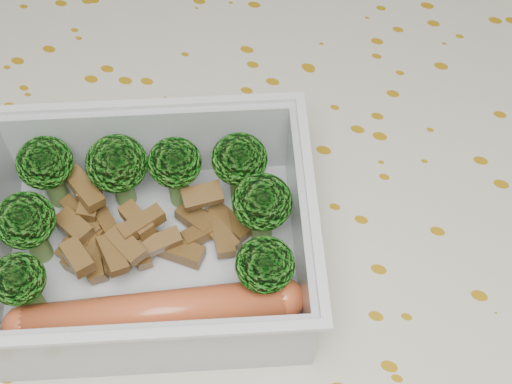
% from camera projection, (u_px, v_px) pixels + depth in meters
% --- Properties ---
extents(dining_table, '(1.40, 0.90, 0.75)m').
position_uv_depth(dining_table, '(253.00, 283.00, 0.51)').
color(dining_table, brown).
rests_on(dining_table, ground).
extents(tablecloth, '(1.46, 0.96, 0.19)m').
position_uv_depth(tablecloth, '(253.00, 249.00, 0.46)').
color(tablecloth, beige).
rests_on(tablecloth, dining_table).
extents(lunch_container, '(0.22, 0.20, 0.06)m').
position_uv_depth(lunch_container, '(149.00, 246.00, 0.40)').
color(lunch_container, silver).
rests_on(lunch_container, tablecloth).
extents(broccoli_florets, '(0.17, 0.14, 0.05)m').
position_uv_depth(broccoli_florets, '(147.00, 199.00, 0.39)').
color(broccoli_florets, '#608C3F').
rests_on(broccoli_florets, lunch_container).
extents(meat_pile, '(0.11, 0.08, 0.03)m').
position_uv_depth(meat_pile, '(130.00, 232.00, 0.41)').
color(meat_pile, brown).
rests_on(meat_pile, lunch_container).
extents(sausage, '(0.15, 0.08, 0.02)m').
position_uv_depth(sausage, '(155.00, 313.00, 0.38)').
color(sausage, '#C2522A').
rests_on(sausage, lunch_container).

